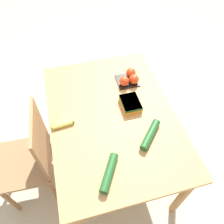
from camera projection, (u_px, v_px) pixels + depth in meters
The scene contains 8 objects.
ground_plane at pixel (112, 160), 2.16m from camera, with size 12.00×12.00×0.00m, color #B7A88E.
dining_table at pixel (112, 123), 1.66m from camera, with size 1.26×0.90×0.74m.
chair at pixel (32, 159), 1.63m from camera, with size 0.44×0.42×0.95m.
banana_bunch at pixel (63, 121), 1.52m from camera, with size 0.15×0.16×0.03m.
tomato_pack at pixel (129, 78), 1.75m from camera, with size 0.17×0.17×0.09m.
carrot_bag at pixel (130, 103), 1.60m from camera, with size 0.17×0.13×0.05m.
cucumber_near at pixel (150, 135), 1.44m from camera, with size 0.21×0.20×0.05m.
cucumber_far at pixel (109, 173), 1.28m from camera, with size 0.23×0.17×0.05m.
Camera 1 is at (-0.93, 0.25, 2.00)m, focal length 35.00 mm.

